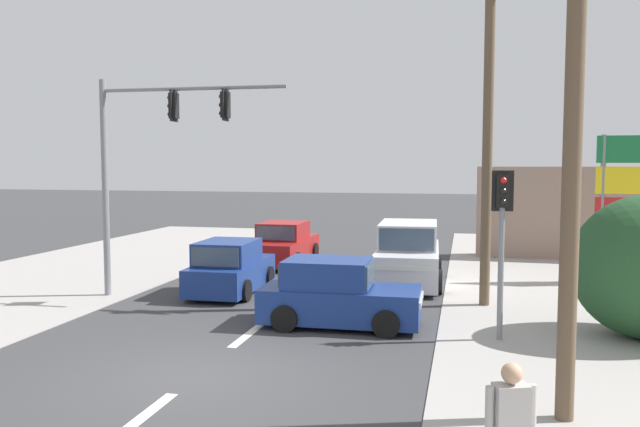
{
  "coord_description": "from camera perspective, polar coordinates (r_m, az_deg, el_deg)",
  "views": [
    {
      "loc": [
        4.53,
        -9.76,
        3.68
      ],
      "look_at": [
        1.32,
        4.0,
        2.57
      ],
      "focal_mm": 35.0,
      "sensor_mm": 36.0,
      "label": 1
    }
  ],
  "objects": [
    {
      "name": "pedestal_signal_right_kerb",
      "position": [
        13.4,
        16.29,
        -1.09
      ],
      "size": [
        0.44,
        0.29,
        3.56
      ],
      "color": "slate",
      "rests_on": "ground"
    },
    {
      "name": "utility_pole_midground_right",
      "position": [
        16.65,
        15.12,
        8.53
      ],
      "size": [
        1.8,
        0.26,
        9.31
      ],
      "color": "brown",
      "rests_on": "ground"
    },
    {
      "name": "lane_dash_mid",
      "position": [
        14.03,
        -6.31,
        -10.72
      ],
      "size": [
        0.2,
        2.4,
        0.01
      ],
      "primitive_type": "cube",
      "color": "silver",
      "rests_on": "ground"
    },
    {
      "name": "hatchback_oncoming_mid",
      "position": [
        14.35,
        1.57,
        -7.48
      ],
      "size": [
        3.67,
        1.85,
        1.53
      ],
      "color": "navy",
      "rests_on": "ground"
    },
    {
      "name": "lane_dash_far",
      "position": [
        18.69,
        -1.17,
        -6.85
      ],
      "size": [
        0.2,
        2.4,
        0.01
      ],
      "primitive_type": "cube",
      "color": "silver",
      "rests_on": "ground"
    },
    {
      "name": "shopping_plaza_sign",
      "position": [
        21.42,
        26.65,
        2.16
      ],
      "size": [
        2.1,
        0.16,
        4.6
      ],
      "color": "slate",
      "rests_on": "ground"
    },
    {
      "name": "sedan_kerbside_parked",
      "position": [
        23.16,
        -3.34,
        -2.89
      ],
      "size": [
        1.91,
        4.25,
        1.56
      ],
      "color": "maroon",
      "rests_on": "ground"
    },
    {
      "name": "shopfront_wall_far",
      "position": [
        26.62,
        27.15,
        -0.05
      ],
      "size": [
        12.0,
        1.0,
        3.6
      ],
      "primitive_type": "cube",
      "color": "gray",
      "rests_on": "ground"
    },
    {
      "name": "lane_dash_near",
      "position": [
        9.71,
        -16.68,
        -17.95
      ],
      "size": [
        0.2,
        2.4,
        0.01
      ],
      "primitive_type": "cube",
      "color": "silver",
      "rests_on": "ground"
    },
    {
      "name": "suv_oncoming_near",
      "position": [
        19.47,
        8.06,
        -3.8
      ],
      "size": [
        2.22,
        4.61,
        1.9
      ],
      "color": "silver",
      "rests_on": "ground"
    },
    {
      "name": "ground_plane",
      "position": [
        11.37,
        -11.51,
        -14.48
      ],
      "size": [
        140.0,
        140.0,
        0.0
      ],
      "primitive_type": "plane",
      "color": "#3A3A3D"
    },
    {
      "name": "utility_pole_foreground_right",
      "position": [
        9.54,
        21.59,
        15.05
      ],
      "size": [
        3.78,
        0.53,
        10.22
      ],
      "color": "brown",
      "rests_on": "ground"
    },
    {
      "name": "traffic_signal_mast",
      "position": [
        17.67,
        -15.48,
        5.85
      ],
      "size": [
        5.29,
        0.49,
        6.0
      ],
      "color": "slate",
      "rests_on": "ground"
    },
    {
      "name": "hatchback_crossing_left",
      "position": [
        18.13,
        -8.2,
        -5.0
      ],
      "size": [
        1.85,
        3.68,
        1.53
      ],
      "color": "navy",
      "rests_on": "ground"
    }
  ]
}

